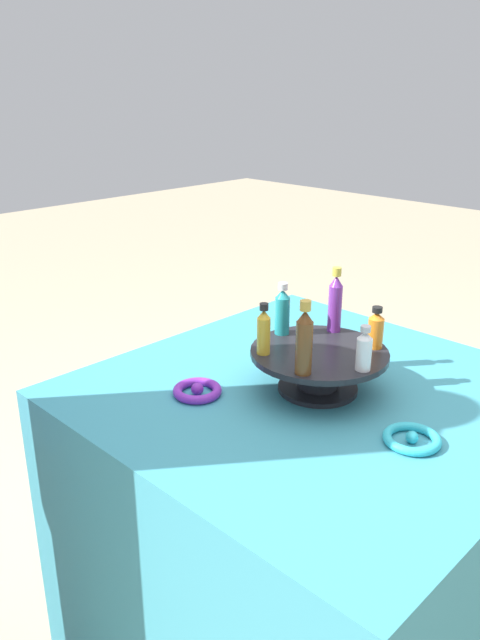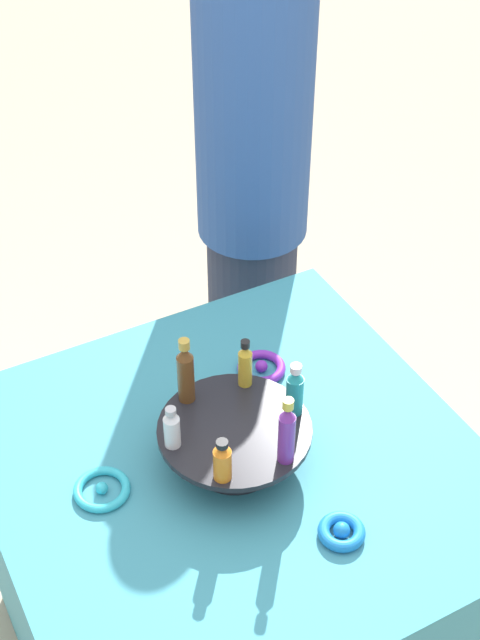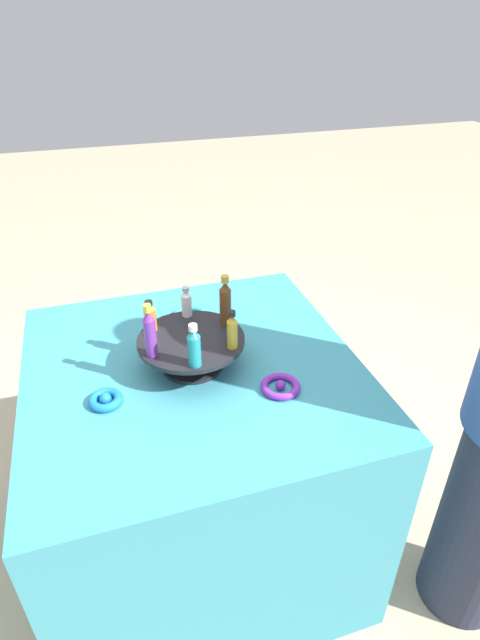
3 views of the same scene
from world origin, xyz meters
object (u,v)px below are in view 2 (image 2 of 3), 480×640
object	(u,v)px
bottle_orange	(222,461)
bottle_teal	(295,391)
bottle_brown	(186,373)
bottle_clear	(172,428)
ribbon_bow_blue	(342,531)
display_stand	(235,439)
bottle_gold	(245,364)
ribbon_bow_purple	(261,367)
person_figure	(253,181)
ribbon_bow_teal	(102,489)
bottle_purple	(287,433)

from	to	relation	value
bottle_orange	bottle_teal	xyz separation A→B (m)	(-0.08, 0.19, 0.01)
bottle_brown	bottle_clear	xyz separation A→B (m)	(0.09, -0.07, -0.03)
ribbon_bow_blue	bottle_orange	bearing A→B (deg)	-132.97
display_stand	ribbon_bow_blue	world-z (taller)	display_stand
ribbon_bow_blue	bottle_gold	bearing A→B (deg)	-177.73
ribbon_bow_purple	person_figure	distance (m)	0.60
bottle_brown	bottle_gold	world-z (taller)	bottle_brown
bottle_gold	ribbon_bow_teal	world-z (taller)	bottle_gold
bottle_clear	person_figure	world-z (taller)	person_figure
bottle_brown	person_figure	size ratio (longest dim) A/B	0.09
ribbon_bow_teal	bottle_brown	bearing A→B (deg)	107.03
bottle_teal	bottle_gold	bearing A→B (deg)	-157.62
bottle_teal	ribbon_bow_teal	distance (m)	0.39
ribbon_bow_teal	ribbon_bow_blue	size ratio (longest dim) A/B	1.25
bottle_purple	bottle_gold	distance (m)	0.20
bottle_brown	person_figure	distance (m)	0.77
bottle_brown	bottle_orange	world-z (taller)	bottle_brown
ribbon_bow_teal	bottle_gold	bearing A→B (deg)	98.34
bottle_orange	ribbon_bow_purple	bearing A→B (deg)	140.45
display_stand	bottle_gold	world-z (taller)	bottle_gold
display_stand	bottle_clear	size ratio (longest dim) A/B	3.17
bottle_gold	ribbon_bow_blue	world-z (taller)	bottle_gold
display_stand	bottle_orange	world-z (taller)	bottle_orange
bottle_teal	ribbon_bow_teal	size ratio (longest dim) A/B	1.11
display_stand	ribbon_bow_purple	bearing A→B (deg)	139.55
ribbon_bow_teal	ribbon_bow_purple	xyz separation A→B (m)	(-0.15, 0.41, 0.00)
ribbon_bow_purple	person_figure	size ratio (longest dim) A/B	0.06
bottle_purple	bottle_teal	xyz separation A→B (m)	(-0.09, 0.07, -0.01)
bottle_purple	ribbon_bow_blue	world-z (taller)	bottle_purple
bottle_gold	ribbon_bow_purple	size ratio (longest dim) A/B	1.05
bottle_brown	person_figure	bearing A→B (deg)	142.31
bottle_brown	bottle_gold	xyz separation A→B (m)	(0.02, 0.12, -0.02)
bottle_purple	person_figure	distance (m)	0.91
display_stand	ribbon_bow_teal	bearing A→B (deg)	-100.45
bottle_brown	ribbon_bow_purple	xyz separation A→B (m)	(-0.08, 0.21, -0.15)
ribbon_bow_teal	ribbon_bow_blue	world-z (taller)	ribbon_bow_blue
display_stand	bottle_purple	bearing A→B (deg)	22.38
person_figure	bottle_gold	bearing A→B (deg)	1.10
bottle_brown	person_figure	world-z (taller)	person_figure
ribbon_bow_teal	ribbon_bow_blue	distance (m)	0.43
bottle_clear	ribbon_bow_teal	xyz separation A→B (m)	(-0.03, -0.13, -0.12)
display_stand	bottle_gold	bearing A→B (deg)	142.38
bottle_clear	ribbon_bow_purple	xyz separation A→B (m)	(-0.18, 0.28, -0.12)
ribbon_bow_teal	person_figure	size ratio (longest dim) A/B	0.06
bottle_purple	ribbon_bow_purple	bearing A→B (deg)	158.34
display_stand	bottle_orange	bearing A→B (deg)	-37.62
bottle_brown	bottle_clear	bearing A→B (deg)	-37.62
bottle_brown	bottle_purple	world-z (taller)	same
ribbon_bow_teal	bottle_purple	bearing A→B (deg)	62.27
bottle_teal	bottle_gold	distance (m)	0.12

